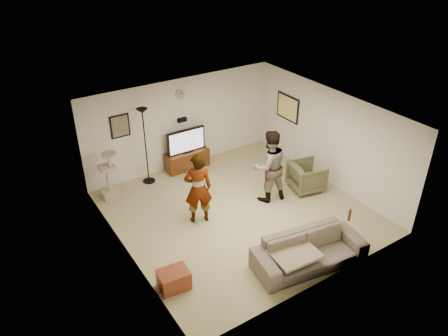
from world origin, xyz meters
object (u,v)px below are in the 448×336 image
tv (186,141)px  tv_stand (187,160)px  sofa (309,251)px  side_table (174,279)px  person_left (198,188)px  armchair (307,177)px  person_right (269,166)px  cat_tree (108,175)px  floor_lamp (146,147)px  beer_bottle (350,215)px

tv → tv_stand: bearing=0.0°
sofa → side_table: sofa is taller
person_left → armchair: person_left is taller
tv_stand → tv: tv is taller
person_left → person_right: size_ratio=0.94×
tv_stand → tv: (0.00, 0.00, 0.58)m
person_right → side_table: 3.69m
person_left → armchair: bearing=-166.9°
cat_tree → person_right: bearing=-34.1°
tv → person_right: bearing=-68.9°
person_right → person_left: bearing=5.1°
floor_lamp → sofa: 4.91m
tv_stand → tv: size_ratio=1.10×
armchair → tv_stand: bearing=50.3°
tv_stand → armchair: (2.03, -2.62, 0.11)m
side_table → beer_bottle: bearing=-14.0°
tv_stand → side_table: (-2.39, -3.85, -0.07)m
person_left → person_right: bearing=-164.9°
cat_tree → person_left: 2.47m
sofa → armchair: size_ratio=2.81×
person_right → sofa: size_ratio=0.81×
person_left → side_table: bearing=66.8°
person_right → sofa: 2.52m
cat_tree → beer_bottle: size_ratio=4.91×
tv → cat_tree: 2.33m
person_right → beer_bottle: person_right is taller
floor_lamp → person_left: 2.22m
floor_lamp → beer_bottle: 5.25m
sofa → armchair: bearing=58.1°
side_table → tv_stand: bearing=58.2°
tv → sofa: bearing=-88.0°
side_table → floor_lamp: bearing=72.5°
person_left → tv: bearing=-92.9°
person_left → person_right: 1.88m
person_left → beer_bottle: person_left is taller
cat_tree → sofa: bearing=-61.3°
tv_stand → beer_bottle: beer_bottle is taller
tv → side_table: size_ratio=1.96×
floor_lamp → cat_tree: (-1.11, -0.15, -0.42)m
person_right → beer_bottle: (0.27, -2.32, -0.13)m
tv → person_right: (0.93, -2.43, 0.08)m
cat_tree → beer_bottle: bearing=-52.1°
tv_stand → cat_tree: bearing=-174.2°
floor_lamp → tv_stand: bearing=4.0°
beer_bottle → armchair: (0.83, 2.13, -0.42)m
tv_stand → floor_lamp: (-1.20, -0.08, 0.78)m
person_right → tv_stand: bearing=-59.5°
cat_tree → side_table: (-0.09, -3.62, -0.42)m
side_table → armchair: bearing=15.6°
tv → armchair: bearing=-52.2°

